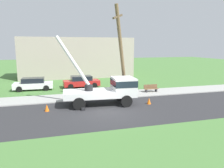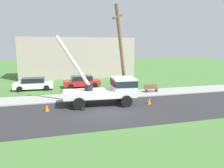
{
  "view_description": "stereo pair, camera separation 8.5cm",
  "coord_description": "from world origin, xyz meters",
  "px_view_note": "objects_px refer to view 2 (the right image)",
  "views": [
    {
      "loc": [
        -4.22,
        -15.93,
        5.11
      ],
      "look_at": [
        1.06,
        2.48,
        1.74
      ],
      "focal_mm": 34.88,
      "sensor_mm": 36.0,
      "label": 1
    },
    {
      "loc": [
        -4.14,
        -15.95,
        5.11
      ],
      "look_at": [
        1.06,
        2.48,
        1.74
      ],
      "focal_mm": 34.88,
      "sensor_mm": 36.0,
      "label": 2
    }
  ],
  "objects_px": {
    "parked_sedan_white": "(34,84)",
    "park_bench": "(151,89)",
    "traffic_cone_behind": "(47,108)",
    "parked_sedan_red": "(82,82)",
    "utility_truck": "(109,89)",
    "leaning_utility_pole": "(121,52)",
    "traffic_cone_ahead": "(149,101)",
    "traffic_cone_curbside": "(121,96)"
  },
  "relations": [
    {
      "from": "utility_truck",
      "to": "leaning_utility_pole",
      "type": "relative_size",
      "value": 0.77
    },
    {
      "from": "traffic_cone_behind",
      "to": "traffic_cone_curbside",
      "type": "xyz_separation_m",
      "value": [
        6.92,
        2.21,
        0.0
      ]
    },
    {
      "from": "traffic_cone_ahead",
      "to": "traffic_cone_curbside",
      "type": "bearing_deg",
      "value": 126.02
    },
    {
      "from": "park_bench",
      "to": "traffic_cone_ahead",
      "type": "bearing_deg",
      "value": -118.08
    },
    {
      "from": "leaning_utility_pole",
      "to": "traffic_cone_ahead",
      "type": "height_order",
      "value": "leaning_utility_pole"
    },
    {
      "from": "traffic_cone_behind",
      "to": "parked_sedan_white",
      "type": "distance_m",
      "value": 9.39
    },
    {
      "from": "utility_truck",
      "to": "park_bench",
      "type": "height_order",
      "value": "utility_truck"
    },
    {
      "from": "leaning_utility_pole",
      "to": "utility_truck",
      "type": "bearing_deg",
      "value": -137.51
    },
    {
      "from": "utility_truck",
      "to": "parked_sedan_white",
      "type": "xyz_separation_m",
      "value": [
        -6.85,
        8.54,
        -0.7
      ]
    },
    {
      "from": "traffic_cone_ahead",
      "to": "parked_sedan_red",
      "type": "xyz_separation_m",
      "value": [
        -4.62,
        9.6,
        0.43
      ]
    },
    {
      "from": "parked_sedan_white",
      "to": "leaning_utility_pole",
      "type": "bearing_deg",
      "value": -39.87
    },
    {
      "from": "leaning_utility_pole",
      "to": "traffic_cone_ahead",
      "type": "relative_size",
      "value": 15.65
    },
    {
      "from": "utility_truck",
      "to": "parked_sedan_white",
      "type": "height_order",
      "value": "utility_truck"
    },
    {
      "from": "leaning_utility_pole",
      "to": "traffic_cone_behind",
      "type": "height_order",
      "value": "leaning_utility_pole"
    },
    {
      "from": "leaning_utility_pole",
      "to": "traffic_cone_curbside",
      "type": "xyz_separation_m",
      "value": [
        0.01,
        0.02,
        -4.22
      ]
    },
    {
      "from": "parked_sedan_white",
      "to": "park_bench",
      "type": "relative_size",
      "value": 2.79
    },
    {
      "from": "leaning_utility_pole",
      "to": "park_bench",
      "type": "relative_size",
      "value": 5.48
    },
    {
      "from": "utility_truck",
      "to": "park_bench",
      "type": "bearing_deg",
      "value": 30.3
    },
    {
      "from": "traffic_cone_ahead",
      "to": "parked_sedan_white",
      "type": "distance_m",
      "value": 13.99
    },
    {
      "from": "utility_truck",
      "to": "parked_sedan_red",
      "type": "xyz_separation_m",
      "value": [
        -1.21,
        8.64,
        -0.7
      ]
    },
    {
      "from": "utility_truck",
      "to": "traffic_cone_ahead",
      "type": "bearing_deg",
      "value": -15.69
    },
    {
      "from": "traffic_cone_behind",
      "to": "traffic_cone_curbside",
      "type": "height_order",
      "value": "same"
    },
    {
      "from": "utility_truck",
      "to": "parked_sedan_white",
      "type": "distance_m",
      "value": 10.97
    },
    {
      "from": "park_bench",
      "to": "utility_truck",
      "type": "bearing_deg",
      "value": -149.7
    },
    {
      "from": "traffic_cone_ahead",
      "to": "parked_sedan_white",
      "type": "xyz_separation_m",
      "value": [
        -10.26,
        9.5,
        0.43
      ]
    },
    {
      "from": "leaning_utility_pole",
      "to": "traffic_cone_behind",
      "type": "bearing_deg",
      "value": -162.45
    },
    {
      "from": "traffic_cone_behind",
      "to": "parked_sedan_red",
      "type": "distance_m",
      "value": 10.21
    },
    {
      "from": "traffic_cone_behind",
      "to": "utility_truck",
      "type": "bearing_deg",
      "value": 7.63
    },
    {
      "from": "utility_truck",
      "to": "parked_sedan_red",
      "type": "height_order",
      "value": "utility_truck"
    },
    {
      "from": "utility_truck",
      "to": "traffic_cone_behind",
      "type": "height_order",
      "value": "utility_truck"
    },
    {
      "from": "traffic_cone_behind",
      "to": "park_bench",
      "type": "bearing_deg",
      "value": 20.17
    },
    {
      "from": "leaning_utility_pole",
      "to": "parked_sedan_red",
      "type": "height_order",
      "value": "leaning_utility_pole"
    },
    {
      "from": "traffic_cone_curbside",
      "to": "parked_sedan_red",
      "type": "bearing_deg",
      "value": 111.62
    },
    {
      "from": "traffic_cone_behind",
      "to": "parked_sedan_red",
      "type": "relative_size",
      "value": 0.13
    },
    {
      "from": "park_bench",
      "to": "traffic_cone_curbside",
      "type": "bearing_deg",
      "value": -155.81
    },
    {
      "from": "traffic_cone_ahead",
      "to": "traffic_cone_curbside",
      "type": "relative_size",
      "value": 1.0
    },
    {
      "from": "utility_truck",
      "to": "leaning_utility_pole",
      "type": "height_order",
      "value": "leaning_utility_pole"
    },
    {
      "from": "traffic_cone_behind",
      "to": "park_bench",
      "type": "relative_size",
      "value": 0.35
    },
    {
      "from": "traffic_cone_ahead",
      "to": "traffic_cone_behind",
      "type": "xyz_separation_m",
      "value": [
        -8.7,
        0.25,
        0.0
      ]
    },
    {
      "from": "park_bench",
      "to": "parked_sedan_red",
      "type": "bearing_deg",
      "value": 142.4
    },
    {
      "from": "utility_truck",
      "to": "traffic_cone_behind",
      "type": "xyz_separation_m",
      "value": [
        -5.3,
        -0.71,
        -1.13
      ]
    },
    {
      "from": "parked_sedan_red",
      "to": "traffic_cone_curbside",
      "type": "bearing_deg",
      "value": -68.38
    }
  ]
}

